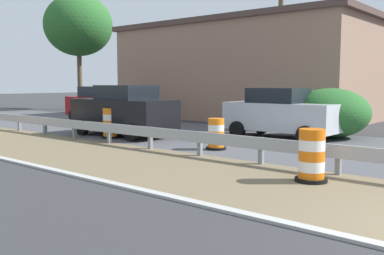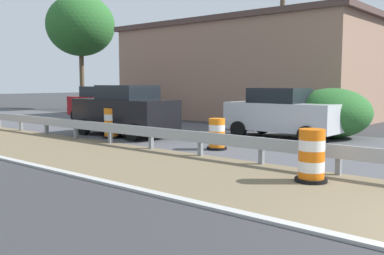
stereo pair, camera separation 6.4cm
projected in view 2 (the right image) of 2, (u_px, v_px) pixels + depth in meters
name	position (u px, v px, depth m)	size (l,w,h in m)	color
traffic_barrel_nearest	(311.00, 158.00, 9.25)	(0.69, 0.69, 1.14)	orange
traffic_barrel_close	(217.00, 136.00, 13.74)	(0.64, 0.64, 0.99)	orange
traffic_barrel_mid	(111.00, 124.00, 16.62)	(0.68, 0.68, 1.15)	orange
car_trailing_near_lane	(282.00, 113.00, 16.42)	(2.01, 4.27, 1.92)	silver
car_mid_far_lane	(105.00, 104.00, 23.53)	(2.06, 4.45, 1.91)	maroon
car_distant_b	(125.00, 111.00, 17.22)	(2.06, 4.46, 2.02)	black
roadside_shop_near	(246.00, 71.00, 25.97)	(7.54, 15.11, 5.64)	#93705B
utility_pole_near	(282.00, 50.00, 20.98)	(0.24, 1.80, 7.07)	brown
bush_roadside	(332.00, 113.00, 16.66)	(3.00, 3.00, 1.91)	#286028
tree_roadside	(81.00, 26.00, 33.66)	(5.25, 5.25, 8.91)	brown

